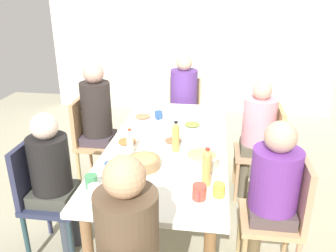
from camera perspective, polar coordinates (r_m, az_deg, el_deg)
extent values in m
plane|color=#A6A186|center=(3.20, 0.00, -14.77)|extent=(6.95, 6.95, 0.00)
cube|color=silver|center=(5.54, 4.41, 15.60)|extent=(0.12, 4.56, 2.60)
cube|color=white|center=(2.83, 0.00, -3.19)|extent=(2.03, 0.94, 0.04)
cylinder|color=#956335|center=(3.86, -3.59, -2.02)|extent=(0.07, 0.07, 0.69)
cylinder|color=#935734|center=(3.79, 7.52, -2.64)|extent=(0.07, 0.07, 0.69)
cube|color=tan|center=(3.41, 14.22, -4.37)|extent=(0.40, 0.40, 0.04)
cylinder|color=tan|center=(3.39, 17.02, -9.16)|extent=(0.04, 0.04, 0.43)
cylinder|color=tan|center=(3.68, 16.29, -6.45)|extent=(0.04, 0.04, 0.43)
cylinder|color=tan|center=(3.35, 11.21, -8.97)|extent=(0.04, 0.04, 0.43)
cylinder|color=tan|center=(3.65, 10.98, -6.24)|extent=(0.04, 0.04, 0.43)
cube|color=tan|center=(3.34, 17.66, -0.88)|extent=(0.38, 0.04, 0.45)
cylinder|color=brown|center=(3.43, 12.34, -8.11)|extent=(0.09, 0.09, 0.45)
cylinder|color=brown|center=(3.57, 12.18, -6.82)|extent=(0.09, 0.09, 0.45)
cube|color=#524F40|center=(3.38, 14.32, -3.46)|extent=(0.30, 0.30, 0.10)
cylinder|color=pink|center=(3.28, 14.75, 0.74)|extent=(0.30, 0.30, 0.43)
sphere|color=tan|center=(3.19, 15.26, 5.68)|extent=(0.17, 0.17, 0.17)
cube|color=tan|center=(3.57, -11.24, -2.88)|extent=(0.40, 0.40, 0.04)
cylinder|color=tan|center=(3.86, -12.60, -4.69)|extent=(0.04, 0.04, 0.43)
cylinder|color=tan|center=(3.58, -14.43, -7.09)|extent=(0.04, 0.04, 0.43)
cylinder|color=tan|center=(3.76, -7.71, -5.08)|extent=(0.04, 0.04, 0.43)
cylinder|color=tan|center=(3.48, -9.18, -7.60)|extent=(0.04, 0.04, 0.43)
cube|color=tan|center=(3.54, -14.28, 0.78)|extent=(0.38, 0.04, 0.45)
cylinder|color=#463B3C|center=(3.70, -9.13, -5.49)|extent=(0.09, 0.09, 0.45)
cylinder|color=#3A4141|center=(3.56, -9.86, -6.66)|extent=(0.09, 0.09, 0.45)
cube|color=#423741|center=(3.54, -11.31, -2.00)|extent=(0.30, 0.30, 0.10)
cylinder|color=#2C2523|center=(3.43, -11.70, 2.78)|extent=(0.29, 0.29, 0.52)
sphere|color=tan|center=(3.33, -12.16, 8.47)|extent=(0.20, 0.20, 0.20)
cube|color=#282E47|center=(2.75, -18.06, -11.68)|extent=(0.40, 0.40, 0.04)
cylinder|color=#323656|center=(3.07, -19.14, -13.06)|extent=(0.04, 0.04, 0.43)
cylinder|color=#254046|center=(2.84, -22.24, -16.81)|extent=(0.04, 0.04, 0.43)
cylinder|color=#293B46|center=(2.94, -13.03, -13.99)|extent=(0.04, 0.04, 0.43)
cylinder|color=#2A3C45|center=(2.70, -15.62, -18.09)|extent=(0.04, 0.04, 0.43)
cube|color=#2D2F4B|center=(2.71, -22.09, -6.98)|extent=(0.38, 0.04, 0.45)
cylinder|color=#3C3E4C|center=(2.89, -15.01, -14.65)|extent=(0.09, 0.09, 0.45)
cylinder|color=#383F48|center=(2.78, -16.29, -16.54)|extent=(0.09, 0.09, 0.45)
cube|color=#43443C|center=(2.72, -18.21, -10.62)|extent=(0.30, 0.30, 0.10)
cylinder|color=black|center=(2.60, -18.86, -5.90)|extent=(0.28, 0.28, 0.41)
sphere|color=beige|center=(2.48, -19.67, -0.02)|extent=(0.19, 0.19, 0.19)
cube|color=tan|center=(4.14, 2.52, 1.12)|extent=(0.40, 0.40, 0.04)
cylinder|color=tan|center=(4.37, 4.91, -0.96)|extent=(0.04, 0.04, 0.43)
cylinder|color=tan|center=(4.40, 0.49, -0.72)|extent=(0.04, 0.04, 0.43)
cylinder|color=tan|center=(4.06, 4.63, -2.82)|extent=(0.04, 0.04, 0.43)
cylinder|color=tan|center=(4.09, -0.14, -2.55)|extent=(0.04, 0.04, 0.43)
cube|color=tan|center=(4.23, 2.82, 4.96)|extent=(0.04, 0.38, 0.45)
cylinder|color=#463F3D|center=(4.13, 3.44, -2.22)|extent=(0.09, 0.09, 0.45)
cylinder|color=#3F4046|center=(4.14, 1.24, -2.09)|extent=(0.09, 0.09, 0.45)
cube|color=#463E43|center=(4.12, 2.54, 1.90)|extent=(0.30, 0.30, 0.10)
cylinder|color=#5D378D|center=(4.03, 2.61, 5.80)|extent=(0.31, 0.31, 0.48)
sphere|color=tan|center=(3.95, 2.69, 10.31)|extent=(0.18, 0.18, 0.18)
cube|color=tan|center=(2.54, 16.37, -14.51)|extent=(0.40, 0.40, 0.04)
cylinder|color=tan|center=(2.84, 18.95, -16.17)|extent=(0.04, 0.04, 0.43)
cylinder|color=tan|center=(2.79, 11.82, -16.09)|extent=(0.04, 0.04, 0.43)
cube|color=tan|center=(2.45, 21.18, -10.07)|extent=(0.38, 0.04, 0.45)
cylinder|color=brown|center=(2.60, 13.77, -19.33)|extent=(0.09, 0.09, 0.45)
cylinder|color=brown|center=(2.72, 13.48, -17.12)|extent=(0.09, 0.09, 0.45)
cube|color=#524243|center=(2.51, 16.52, -13.40)|extent=(0.30, 0.30, 0.10)
cylinder|color=#6C3393|center=(2.37, 17.19, -8.33)|extent=(0.32, 0.32, 0.41)
sphere|color=tan|center=(2.24, 18.04, -1.72)|extent=(0.20, 0.20, 0.20)
cylinder|color=brown|center=(1.68, -6.59, -18.87)|extent=(0.29, 0.29, 0.55)
sphere|color=tan|center=(1.47, -7.20, -8.30)|extent=(0.19, 0.19, 0.19)
cylinder|color=white|center=(3.34, -4.17, 1.30)|extent=(0.26, 0.26, 0.01)
ellipsoid|color=#CB7D55|center=(3.33, -4.18, 1.61)|extent=(0.14, 0.14, 0.02)
cylinder|color=beige|center=(2.82, -6.72, -2.87)|extent=(0.26, 0.26, 0.01)
ellipsoid|color=#AE6C35|center=(2.81, -6.74, -2.51)|extent=(0.14, 0.14, 0.02)
cylinder|color=white|center=(2.81, 0.79, -2.77)|extent=(0.24, 0.24, 0.01)
ellipsoid|color=#9C6240|center=(2.80, 0.80, -2.41)|extent=(0.13, 0.13, 0.02)
cylinder|color=silver|center=(3.14, 3.97, -0.07)|extent=(0.25, 0.25, 0.01)
ellipsoid|color=olive|center=(3.13, 3.98, 0.27)|extent=(0.14, 0.14, 0.02)
cylinder|color=#916F48|center=(2.46, -4.05, -6.05)|extent=(0.24, 0.24, 0.07)
ellipsoid|color=tan|center=(2.44, -4.08, -5.36)|extent=(0.19, 0.19, 0.04)
cylinder|color=beige|center=(2.48, 5.51, -5.61)|extent=(0.25, 0.25, 0.08)
ellipsoid|color=tan|center=(2.46, 5.55, -4.75)|extent=(0.20, 0.20, 0.04)
cylinder|color=#C2493B|center=(2.11, 5.14, -10.74)|extent=(0.08, 0.08, 0.09)
torus|color=#C24242|center=(2.07, 5.06, -11.54)|extent=(0.05, 0.01, 0.05)
cylinder|color=#428D59|center=(2.27, -12.48, -8.88)|extent=(0.08, 0.08, 0.09)
torus|color=#488F66|center=(2.23, -12.92, -9.53)|extent=(0.05, 0.01, 0.05)
cylinder|color=gold|center=(2.15, 8.39, -10.37)|extent=(0.07, 0.07, 0.08)
torus|color=#E1C74B|center=(2.11, 8.39, -11.07)|extent=(0.05, 0.01, 0.05)
cylinder|color=white|center=(3.61, -2.04, 3.46)|extent=(0.07, 0.07, 0.07)
torus|color=white|center=(3.57, -2.17, 3.21)|extent=(0.05, 0.01, 0.05)
cylinder|color=#365DA3|center=(2.42, -9.53, -6.73)|extent=(0.07, 0.07, 0.07)
torus|color=#3C58A0|center=(2.38, -9.87, -7.28)|extent=(0.05, 0.01, 0.05)
cylinder|color=#30589B|center=(3.33, -1.57, 1.84)|extent=(0.08, 0.08, 0.07)
torus|color=#2F5599|center=(3.29, -1.71, 1.54)|extent=(0.05, 0.01, 0.05)
cylinder|color=white|center=(2.14, -11.97, -10.61)|extent=(0.07, 0.07, 0.10)
torus|color=white|center=(2.10, -12.41, -11.30)|extent=(0.05, 0.01, 0.05)
cylinder|color=tan|center=(2.65, 1.28, -2.13)|extent=(0.06, 0.06, 0.20)
cone|color=#CF954A|center=(2.60, 1.30, 0.22)|extent=(0.05, 0.05, 0.03)
cylinder|color=black|center=(2.60, 1.31, 0.63)|extent=(0.03, 0.03, 0.01)
cylinder|color=white|center=(2.62, -6.24, -2.99)|extent=(0.05, 0.05, 0.17)
cone|color=silver|center=(2.58, -6.33, -1.00)|extent=(0.05, 0.05, 0.03)
cylinder|color=red|center=(2.57, -6.35, -0.59)|extent=(0.03, 0.03, 0.01)
cylinder|color=tan|center=(2.22, 6.37, -7.14)|extent=(0.06, 0.06, 0.22)
cone|color=tan|center=(2.16, 6.51, -4.26)|extent=(0.05, 0.05, 0.03)
cylinder|color=red|center=(2.15, 6.53, -3.78)|extent=(0.03, 0.03, 0.01)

